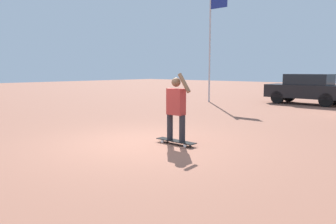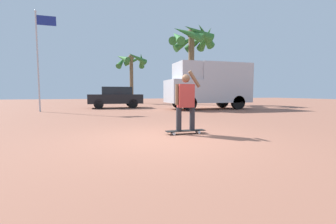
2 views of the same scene
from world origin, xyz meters
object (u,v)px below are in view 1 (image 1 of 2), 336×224
at_px(skateboard, 176,141).
at_px(person_skateboarder, 176,105).
at_px(parked_car_black, 307,88).
at_px(flagpole, 211,40).

distance_m(skateboard, person_skateboarder, 0.84).
height_order(parked_car_black, flagpole, flagpole).
xyz_separation_m(skateboard, person_skateboarder, (-0.00, 0.00, 0.84)).
bearing_deg(person_skateboarder, parked_car_black, 95.05).
relative_size(skateboard, parked_car_black, 0.28).
distance_m(person_skateboarder, parked_car_black, 11.41).
bearing_deg(person_skateboarder, skateboard, -0.00).
relative_size(person_skateboarder, parked_car_black, 0.41).
xyz_separation_m(parked_car_black, flagpole, (-4.37, -2.23, 2.53)).
distance_m(skateboard, parked_car_black, 11.43).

